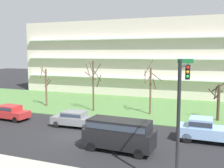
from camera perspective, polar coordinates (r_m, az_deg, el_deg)
name	(u,v)px	position (r m, az deg, el deg)	size (l,w,h in m)	color
ground	(71,135)	(24.32, -8.61, -10.72)	(160.00, 160.00, 0.00)	#232326
grass_lawn_strip	(123,106)	(36.73, 2.36, -4.66)	(80.00, 16.00, 0.08)	#547F42
apartment_building	(148,58)	(49.41, 7.67, 5.56)	(44.11, 12.80, 12.71)	beige
tree_far_left	(46,86)	(37.22, -13.82, -0.35)	(1.37, 1.37, 5.55)	brown
tree_left	(94,83)	(33.04, -3.94, 0.23)	(2.10, 2.10, 6.28)	#4C3828
tree_center	(151,88)	(31.53, 8.17, -0.78)	(2.21, 2.20, 6.45)	brown
tree_right	(218,100)	(30.53, 21.54, -3.23)	(1.77, 1.87, 4.17)	#423023
sedan_red_near_left	(10,112)	(31.30, -20.90, -5.52)	(4.48, 2.01, 1.57)	#B22828
van_black_center_left	(119,133)	(20.07, 1.51, -10.25)	(5.28, 2.21, 2.36)	black
sedan_gray_center_right	(74,118)	(26.70, -8.00, -7.20)	(4.47, 1.97, 1.57)	slate
pickup_blue_near_right	(209,130)	(23.42, 19.95, -9.14)	(5.41, 2.02, 1.95)	#8CB2E0
traffic_signal_mast	(182,101)	(15.14, 14.63, -3.44)	(0.90, 4.34, 6.91)	black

